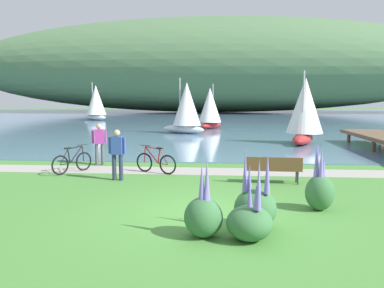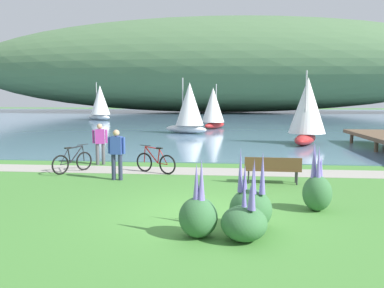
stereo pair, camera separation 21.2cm
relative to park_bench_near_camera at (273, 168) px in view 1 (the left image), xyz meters
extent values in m
plane|color=#478438|center=(-2.03, -3.44, -0.52)|extent=(200.00, 200.00, 0.00)
cube|color=#5B7F9E|center=(-2.03, 43.72, -0.50)|extent=(180.00, 80.00, 0.04)
ellipsoid|color=#4C7047|center=(-3.92, 62.76, 8.36)|extent=(99.56, 28.00, 17.69)
cube|color=#A39E93|center=(-2.03, 1.87, -0.52)|extent=(60.00, 1.50, 0.01)
cube|color=brown|center=(0.00, 0.08, -0.07)|extent=(1.82, 0.55, 0.05)
cube|color=brown|center=(0.00, -0.13, 0.15)|extent=(1.80, 0.11, 0.40)
cylinder|color=#2D2D33|center=(-0.76, 0.28, -0.30)|extent=(0.05, 0.05, 0.45)
cylinder|color=#2D2D33|center=(0.77, 0.22, -0.30)|extent=(0.05, 0.05, 0.45)
cylinder|color=#2D2D33|center=(-0.77, -0.06, -0.30)|extent=(0.05, 0.05, 0.45)
cylinder|color=#2D2D33|center=(0.76, -0.12, -0.30)|extent=(0.05, 0.05, 0.45)
torus|color=black|center=(-6.94, 1.67, -0.16)|extent=(0.42, 0.65, 0.72)
torus|color=black|center=(-7.48, 0.77, -0.16)|extent=(0.42, 0.65, 0.72)
cylinder|color=black|center=(-7.11, 1.38, 0.15)|extent=(0.35, 0.54, 0.61)
cylinder|color=black|center=(-7.13, 1.35, 0.41)|extent=(0.37, 0.59, 0.09)
cylinder|color=black|center=(-7.28, 1.10, 0.12)|extent=(0.10, 0.13, 0.54)
cylinder|color=black|center=(-7.37, 0.95, -0.15)|extent=(0.24, 0.38, 0.05)
cylinder|color=black|center=(-7.39, 0.92, 0.11)|extent=(0.21, 0.33, 0.56)
cylinder|color=black|center=(-6.95, 1.65, 0.14)|extent=(0.07, 0.09, 0.60)
cube|color=black|center=(-7.30, 1.07, 0.42)|extent=(0.21, 0.26, 0.05)
cylinder|color=black|center=(-6.96, 1.63, 0.48)|extent=(0.27, 0.42, 0.02)
torus|color=black|center=(-4.58, 1.63, -0.16)|extent=(0.68, 0.36, 0.72)
torus|color=black|center=(-3.63, 1.18, -0.16)|extent=(0.68, 0.36, 0.72)
cylinder|color=red|center=(-4.27, 1.49, 0.15)|extent=(0.57, 0.30, 0.61)
cylinder|color=red|center=(-4.24, 1.47, 0.41)|extent=(0.61, 0.32, 0.09)
cylinder|color=red|center=(-3.98, 1.35, 0.12)|extent=(0.13, 0.09, 0.54)
cylinder|color=red|center=(-3.82, 1.27, -0.15)|extent=(0.40, 0.21, 0.05)
cylinder|color=red|center=(-3.79, 1.26, 0.11)|extent=(0.35, 0.18, 0.56)
cylinder|color=red|center=(-4.56, 1.62, 0.14)|extent=(0.09, 0.07, 0.60)
cube|color=black|center=(-3.94, 1.33, 0.42)|extent=(0.26, 0.19, 0.05)
cylinder|color=black|center=(-4.53, 1.61, 0.48)|extent=(0.44, 0.23, 0.02)
cylinder|color=#4C4C51|center=(-6.85, 2.95, -0.08)|extent=(0.14, 0.14, 0.88)
cylinder|color=#4C4C51|center=(-6.62, 3.02, -0.08)|extent=(0.14, 0.14, 0.88)
cube|color=#9E338C|center=(-6.74, 2.98, 0.66)|extent=(0.43, 0.32, 0.60)
sphere|color=tan|center=(-6.74, 2.98, 1.08)|extent=(0.22, 0.22, 0.22)
cylinder|color=#9E338C|center=(-6.99, 2.91, 0.66)|extent=(0.09, 0.09, 0.56)
cylinder|color=#9E338C|center=(-6.49, 3.06, 0.66)|extent=(0.09, 0.09, 0.56)
cylinder|color=#282D47|center=(-5.29, 0.09, -0.08)|extent=(0.14, 0.14, 0.88)
cylinder|color=#282D47|center=(-5.05, 0.07, -0.08)|extent=(0.14, 0.14, 0.88)
cube|color=#334CA5|center=(-5.17, 0.08, 0.66)|extent=(0.39, 0.25, 0.60)
sphere|color=tan|center=(-5.17, 0.08, 1.08)|extent=(0.22, 0.22, 0.22)
cylinder|color=#334CA5|center=(-5.43, 0.10, 0.66)|extent=(0.09, 0.09, 0.56)
cylinder|color=#334CA5|center=(-4.91, 0.06, 0.66)|extent=(0.09, 0.09, 0.56)
ellipsoid|color=#386B3D|center=(0.76, -2.97, -0.08)|extent=(0.71, 0.71, 0.87)
cylinder|color=#386B3D|center=(0.63, -2.99, 0.24)|extent=(0.02, 0.02, 0.12)
cone|color=#8470D1|center=(0.63, -2.99, 0.52)|extent=(0.09, 0.09, 0.45)
cylinder|color=#386B3D|center=(0.66, -2.91, 0.24)|extent=(0.02, 0.02, 0.12)
cone|color=#8470D1|center=(0.66, -2.91, 0.74)|extent=(0.12, 0.12, 0.88)
cylinder|color=#386B3D|center=(0.68, -2.96, 0.24)|extent=(0.02, 0.02, 0.12)
cone|color=#8470D1|center=(0.68, -2.96, 0.73)|extent=(0.10, 0.10, 0.86)
cylinder|color=#386B3D|center=(0.76, -3.03, 0.24)|extent=(0.02, 0.02, 0.12)
cone|color=#8470D1|center=(0.76, -3.03, 0.70)|extent=(0.13, 0.13, 0.80)
cylinder|color=#386B3D|center=(0.85, -2.88, 0.24)|extent=(0.02, 0.02, 0.12)
cone|color=#8470D1|center=(0.85, -2.88, 0.56)|extent=(0.12, 0.12, 0.53)
ellipsoid|color=#386B3D|center=(-2.00, -5.07, -0.12)|extent=(0.78, 0.78, 0.81)
cylinder|color=#386B3D|center=(-1.95, -5.15, 0.18)|extent=(0.02, 0.02, 0.12)
cone|color=#8470D1|center=(-1.95, -5.15, 0.48)|extent=(0.11, 0.11, 0.47)
cylinder|color=#386B3D|center=(-2.03, -5.11, 0.18)|extent=(0.02, 0.02, 0.12)
cone|color=#8470D1|center=(-2.03, -5.11, 0.61)|extent=(0.14, 0.14, 0.73)
cylinder|color=#386B3D|center=(-1.94, -5.13, 0.18)|extent=(0.02, 0.02, 0.12)
cone|color=#8470D1|center=(-1.94, -5.13, 0.66)|extent=(0.14, 0.14, 0.83)
ellipsoid|color=#386B3D|center=(-0.94, -4.52, -0.09)|extent=(0.89, 0.89, 0.87)
cylinder|color=#386B3D|center=(-0.73, -4.71, 0.24)|extent=(0.02, 0.02, 0.12)
cone|color=#7A6BC6|center=(-0.73, -4.71, 0.74)|extent=(0.13, 0.13, 0.88)
cylinder|color=#386B3D|center=(-1.17, -4.57, 0.24)|extent=(0.02, 0.02, 0.12)
cone|color=#7A6BC6|center=(-1.17, -4.57, 0.76)|extent=(0.12, 0.12, 0.94)
cylinder|color=#386B3D|center=(-0.89, -4.72, 0.24)|extent=(0.02, 0.02, 0.12)
cone|color=#7A6BC6|center=(-0.89, -4.72, 0.66)|extent=(0.10, 0.10, 0.74)
cylinder|color=#386B3D|center=(-1.07, -4.48, 0.24)|extent=(0.02, 0.02, 0.12)
cone|color=#7A6BC6|center=(-1.07, -4.48, 0.57)|extent=(0.11, 0.11, 0.56)
ellipsoid|color=#386B3D|center=(-1.10, -5.18, -0.18)|extent=(0.90, 0.90, 0.69)
cylinder|color=#386B3D|center=(-1.00, -5.35, 0.09)|extent=(0.02, 0.02, 0.12)
cone|color=#7A6BC6|center=(-1.00, -5.35, 0.39)|extent=(0.12, 0.12, 0.48)
cylinder|color=#386B3D|center=(-1.11, -5.21, 0.09)|extent=(0.02, 0.02, 0.12)
cone|color=#7A6BC6|center=(-1.11, -5.21, 0.43)|extent=(0.10, 0.10, 0.56)
cylinder|color=#386B3D|center=(-0.96, -5.39, 0.09)|extent=(0.02, 0.02, 0.12)
cone|color=#7A6BC6|center=(-0.96, -5.39, 0.58)|extent=(0.12, 0.12, 0.86)
ellipsoid|color=#B22323|center=(3.07, 10.75, -0.16)|extent=(2.27, 3.78, 0.64)
cylinder|color=#B2B2B2|center=(2.96, 10.48, 1.99)|extent=(0.09, 0.09, 3.65)
cone|color=white|center=(3.19, 11.07, 1.80)|extent=(2.80, 2.80, 3.29)
ellipsoid|color=white|center=(-4.78, 17.36, -0.16)|extent=(3.72, 2.51, 0.64)
cylinder|color=#B2B2B2|center=(-5.03, 17.48, 1.98)|extent=(0.09, 0.09, 3.64)
cone|color=white|center=(-4.47, 17.21, 1.79)|extent=(2.89, 2.89, 3.28)
ellipsoid|color=white|center=(-17.61, 34.36, -0.13)|extent=(3.94, 3.11, 0.70)
cylinder|color=#B2B2B2|center=(-17.87, 34.53, 2.20)|extent=(0.10, 0.10, 3.98)
cone|color=white|center=(-17.29, 34.16, 2.01)|extent=(3.27, 3.27, 3.58)
ellipsoid|color=#B22323|center=(-2.74, 22.32, -0.19)|extent=(2.31, 3.47, 0.59)
cylinder|color=#B2B2B2|center=(-2.62, 22.56, 1.80)|extent=(0.08, 0.08, 3.38)
cone|color=white|center=(-2.87, 22.03, 1.63)|extent=(2.67, 2.67, 3.05)
cylinder|color=brown|center=(6.01, 7.72, -0.22)|extent=(0.20, 0.20, 0.60)
cylinder|color=brown|center=(6.01, 11.72, -0.22)|extent=(0.20, 0.20, 0.60)
cylinder|color=brown|center=(7.93, 11.72, -0.22)|extent=(0.20, 0.20, 0.60)
camera|label=1|loc=(-1.62, -12.54, 2.24)|focal=36.28mm
camera|label=2|loc=(-1.41, -12.52, 2.24)|focal=36.28mm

